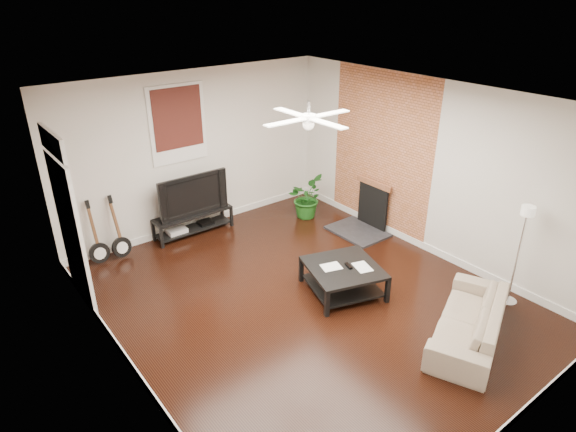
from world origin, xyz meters
name	(u,v)px	position (x,y,z in m)	size (l,w,h in m)	color
room	(307,209)	(0.00, 0.00, 1.40)	(5.01, 6.01, 2.81)	black
brick_accent	(381,153)	(2.49, 1.00, 1.40)	(0.02, 2.20, 2.80)	#B26439
fireplace	(365,207)	(2.20, 1.00, 0.46)	(0.80, 1.10, 0.92)	black
window_back	(178,124)	(-0.30, 2.97, 1.95)	(1.00, 0.06, 1.30)	#3C1110
door_left	(70,220)	(-2.46, 1.90, 1.25)	(0.08, 1.00, 2.50)	white
tv_stand	(194,223)	(-0.27, 2.78, 0.20)	(1.42, 0.38, 0.40)	black
tv	(190,193)	(-0.27, 2.80, 0.76)	(1.27, 0.17, 0.73)	black
coffee_table	(343,279)	(0.55, -0.18, 0.21)	(0.98, 0.98, 0.41)	black
sofa	(470,320)	(1.08, -1.90, 0.26)	(1.81, 0.71, 0.53)	#C5AD94
floor_lamp	(518,256)	(2.20, -1.80, 0.74)	(0.24, 0.24, 1.48)	silver
potted_plant	(305,197)	(1.74, 2.10, 0.39)	(0.70, 0.61, 0.78)	#1C5B1A
guitar_left	(96,234)	(-1.95, 2.75, 0.53)	(0.33, 0.23, 1.05)	black
guitar_right	(119,228)	(-1.60, 2.72, 0.53)	(0.33, 0.23, 1.05)	black
ceiling_fan	(309,118)	(0.00, 0.00, 2.60)	(1.24, 1.24, 0.32)	white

